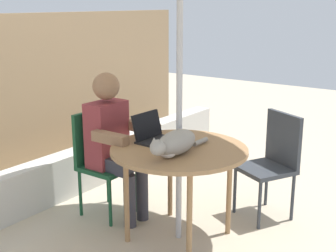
{
  "coord_description": "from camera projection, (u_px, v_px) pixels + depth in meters",
  "views": [
    {
      "loc": [
        -2.69,
        -1.84,
        1.76
      ],
      "look_at": [
        0.0,
        0.1,
        0.88
      ],
      "focal_mm": 49.62,
      "sensor_mm": 36.0,
      "label": 1
    }
  ],
  "objects": [
    {
      "name": "fence_back",
      "position": [
        2.0,
        100.0,
        4.59
      ],
      "size": [
        5.55,
        0.08,
        1.66
      ],
      "primitive_type": "cube",
      "color": "#937756",
      "rests_on": "ground"
    },
    {
      "name": "chair_occupied",
      "position": [
        100.0,
        155.0,
        3.92
      ],
      "size": [
        0.4,
        0.4,
        0.88
      ],
      "color": "#194C2D",
      "rests_on": "ground"
    },
    {
      "name": "laptop",
      "position": [
        152.0,
        133.0,
        3.57
      ],
      "size": [
        0.31,
        0.26,
        0.21
      ],
      "color": "black",
      "rests_on": "patio_table"
    },
    {
      "name": "planter_wall_low",
      "position": [
        61.0,
        176.0,
        4.29
      ],
      "size": [
        5.0,
        0.2,
        0.4
      ],
      "primitive_type": "cube",
      "color": "beige",
      "rests_on": "ground"
    },
    {
      "name": "patio_table",
      "position": [
        179.0,
        156.0,
        3.43
      ],
      "size": [
        1.02,
        1.02,
        0.73
      ],
      "color": "#9E754C",
      "rests_on": "ground"
    },
    {
      "name": "person_seated",
      "position": [
        114.0,
        138.0,
        3.79
      ],
      "size": [
        0.48,
        0.48,
        1.22
      ],
      "color": "maroon",
      "rests_on": "ground"
    },
    {
      "name": "chair_empty",
      "position": [
        273.0,
        157.0,
        3.86
      ],
      "size": [
        0.54,
        0.54,
        0.88
      ],
      "color": "#33383F",
      "rests_on": "ground"
    },
    {
      "name": "cat",
      "position": [
        175.0,
        143.0,
        3.23
      ],
      "size": [
        0.65,
        0.2,
        0.17
      ],
      "color": "gray",
      "rests_on": "patio_table"
    },
    {
      "name": "ground_plane",
      "position": [
        178.0,
        237.0,
        3.6
      ],
      "size": [
        14.0,
        14.0,
        0.0
      ],
      "primitive_type": "plane",
      "color": "#BCAD93"
    }
  ]
}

